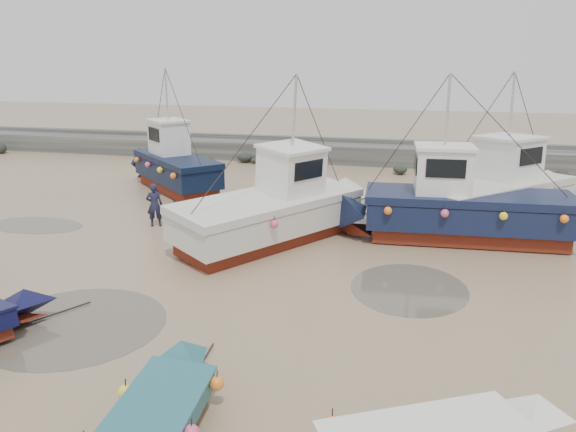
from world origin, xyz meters
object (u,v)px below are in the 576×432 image
(cabin_boat_1, at_px, (280,207))
(person, at_px, (156,226))
(cabin_boat_2, at_px, (451,206))
(cabin_boat_0, at_px, (172,164))
(dinghy_2, at_px, (162,404))
(cabin_boat_3, at_px, (500,192))

(cabin_boat_1, bearing_deg, person, -151.78)
(cabin_boat_1, relative_size, cabin_boat_2, 0.89)
(person, bearing_deg, cabin_boat_0, -94.65)
(dinghy_2, relative_size, person, 2.87)
(cabin_boat_3, bearing_deg, cabin_boat_2, -82.67)
(cabin_boat_1, bearing_deg, cabin_boat_2, 47.65)
(dinghy_2, height_order, cabin_boat_0, cabin_boat_0)
(cabin_boat_3, bearing_deg, dinghy_2, -72.10)
(dinghy_2, relative_size, cabin_boat_3, 0.60)
(cabin_boat_1, height_order, cabin_boat_3, same)
(cabin_boat_0, relative_size, person, 4.28)
(cabin_boat_3, bearing_deg, person, -120.55)
(dinghy_2, xyz_separation_m, cabin_boat_3, (7.85, 15.97, 0.76))
(dinghy_2, bearing_deg, cabin_boat_1, 89.20)
(dinghy_2, bearing_deg, cabin_boat_0, 110.13)
(cabin_boat_1, distance_m, cabin_boat_2, 6.54)
(cabin_boat_2, relative_size, person, 6.00)
(cabin_boat_0, bearing_deg, cabin_boat_1, -89.47)
(cabin_boat_2, bearing_deg, cabin_boat_3, -39.90)
(cabin_boat_0, distance_m, cabin_boat_2, 14.95)
(cabin_boat_0, height_order, cabin_boat_2, same)
(cabin_boat_0, bearing_deg, person, -118.86)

